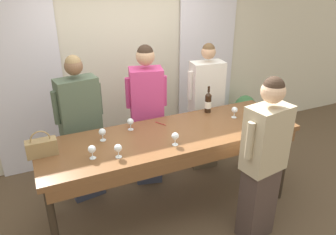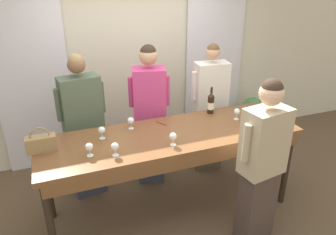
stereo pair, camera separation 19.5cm
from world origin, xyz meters
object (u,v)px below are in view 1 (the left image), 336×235
at_px(wine_glass_center_mid, 235,110).
at_px(host_pouring, 263,161).
at_px(wine_glass_center_right, 130,122).
at_px(handbag, 42,147).
at_px(wine_glass_front_mid, 102,132).
at_px(guest_cream_sweater, 206,108).
at_px(wine_glass_center_left, 118,148).
at_px(wine_glass_back_left, 92,150).
at_px(tasting_bar, 172,142).
at_px(wine_glass_front_left, 249,121).
at_px(wine_bottle, 208,102).
at_px(guest_pink_top, 147,116).
at_px(wine_glass_front_right, 175,137).
at_px(potted_plant, 245,113).
at_px(guest_olive_jacket, 81,130).

xyz_separation_m(wine_glass_center_mid, host_pouring, (-0.20, -0.79, -0.19)).
relative_size(wine_glass_center_right, host_pouring, 0.08).
xyz_separation_m(handbag, wine_glass_front_mid, (0.59, 0.05, 0.01)).
bearing_deg(guest_cream_sweater, wine_glass_center_mid, -87.88).
height_order(wine_glass_center_left, wine_glass_back_left, same).
bearing_deg(host_pouring, wine_glass_center_left, 159.10).
height_order(guest_cream_sweater, host_pouring, guest_cream_sweater).
distance_m(wine_glass_front_mid, wine_glass_center_right, 0.36).
bearing_deg(wine_glass_front_mid, wine_glass_center_left, -82.19).
bearing_deg(wine_glass_front_mid, tasting_bar, -13.87).
xyz_separation_m(handbag, wine_glass_center_right, (0.92, 0.16, 0.01)).
distance_m(wine_glass_back_left, guest_cream_sweater, 1.90).
bearing_deg(wine_glass_back_left, handbag, 148.50).
relative_size(wine_glass_back_left, host_pouring, 0.08).
bearing_deg(wine_glass_center_right, guest_cream_sweater, 19.03).
bearing_deg(tasting_bar, handbag, 174.44).
height_order(wine_glass_front_left, wine_glass_center_left, same).
height_order(wine_bottle, guest_pink_top, guest_pink_top).
distance_m(wine_glass_front_mid, wine_glass_front_right, 0.74).
xyz_separation_m(wine_bottle, guest_pink_top, (-0.66, 0.34, -0.20)).
relative_size(wine_glass_center_right, potted_plant, 0.19).
relative_size(wine_bottle, wine_glass_front_left, 2.48).
relative_size(wine_glass_center_right, guest_pink_top, 0.07).
relative_size(handbag, host_pouring, 0.16).
relative_size(tasting_bar, wine_glass_back_left, 20.90).
bearing_deg(guest_cream_sweater, guest_olive_jacket, -180.00).
height_order(wine_bottle, wine_glass_center_right, wine_bottle).
bearing_deg(wine_glass_front_right, wine_glass_front_left, -0.72).
relative_size(wine_glass_back_left, guest_olive_jacket, 0.07).
height_order(wine_bottle, guest_cream_sweater, guest_cream_sweater).
height_order(handbag, wine_glass_center_left, handbag).
xyz_separation_m(handbag, wine_glass_front_right, (1.22, -0.34, 0.01)).
bearing_deg(handbag, wine_glass_front_mid, 4.67).
xyz_separation_m(wine_glass_center_left, wine_glass_center_right, (0.28, 0.50, 0.00)).
xyz_separation_m(wine_glass_back_left, guest_cream_sweater, (1.70, 0.83, -0.20)).
height_order(handbag, guest_olive_jacket, guest_olive_jacket).
relative_size(wine_glass_front_right, potted_plant, 0.19).
height_order(wine_glass_front_left, guest_cream_sweater, guest_cream_sweater).
bearing_deg(wine_glass_center_mid, wine_glass_center_right, 170.73).
relative_size(wine_bottle, guest_pink_top, 0.18).
height_order(wine_glass_front_mid, guest_pink_top, guest_pink_top).
relative_size(wine_bottle, wine_glass_front_mid, 2.48).
height_order(wine_glass_front_mid, guest_cream_sweater, guest_cream_sweater).
bearing_deg(host_pouring, wine_glass_center_mid, 75.79).
xyz_separation_m(host_pouring, potted_plant, (1.27, 1.93, -0.50)).
xyz_separation_m(wine_glass_front_mid, wine_glass_back_left, (-0.17, -0.30, -0.00)).
distance_m(wine_glass_center_left, guest_olive_jacket, 0.94).
relative_size(wine_glass_front_left, host_pouring, 0.08).
xyz_separation_m(wine_glass_back_left, host_pouring, (1.52, -0.57, -0.19)).
relative_size(wine_glass_center_left, wine_glass_back_left, 1.00).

